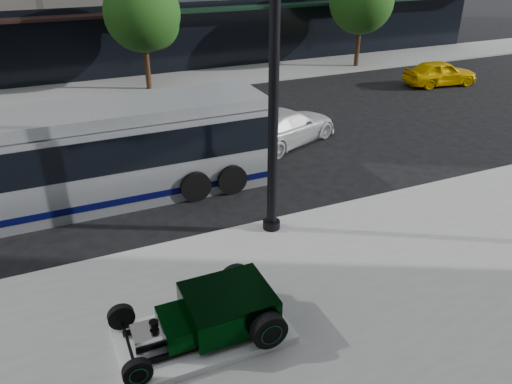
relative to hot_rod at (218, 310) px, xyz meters
name	(u,v)px	position (x,y,z in m)	size (l,w,h in m)	color
ground	(213,199)	(1.89, 5.75, -0.70)	(120.00, 120.00, 0.00)	black
sidewalk_far	(127,87)	(1.89, 19.75, -0.64)	(70.00, 4.00, 0.12)	gray
street_trees	(145,16)	(3.04, 18.82, 3.07)	(29.80, 3.80, 5.70)	black
display_plinth	(203,334)	(-0.33, 0.00, -0.50)	(3.40, 1.80, 0.15)	silver
hot_rod	(218,310)	(0.00, 0.00, 0.00)	(3.22, 2.00, 0.81)	black
lamppost	(274,85)	(2.74, 3.29, 3.42)	(0.48, 0.48, 8.66)	black
transit_bus	(70,158)	(-1.99, 7.22, 0.79)	(12.12, 2.88, 2.92)	#A4A9AE
white_sedan	(285,126)	(6.09, 9.10, -0.01)	(1.93, 4.75, 1.38)	silver
yellow_taxi	(440,73)	(17.74, 13.42, -0.02)	(1.60, 3.97, 1.35)	#F5BF00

